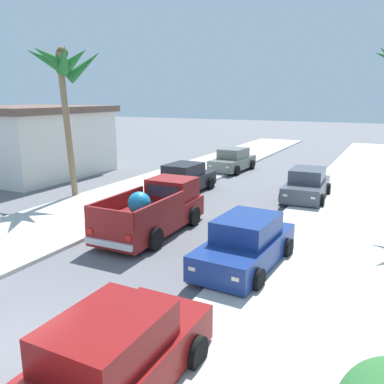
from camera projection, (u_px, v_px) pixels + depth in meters
name	position (u px, v px, depth m)	size (l,w,h in m)	color
sidewalk_left	(131.00, 195.00, 20.78)	(4.80, 60.00, 0.12)	beige
sidewalk_right	(340.00, 222.00, 16.32)	(4.80, 60.00, 0.12)	beige
curb_left	(148.00, 197.00, 20.34)	(0.16, 60.00, 0.10)	silver
curb_right	(315.00, 219.00, 16.76)	(0.16, 60.00, 0.10)	silver
pickup_truck	(154.00, 211.00, 15.13)	(2.25, 5.22, 1.80)	maroon
car_right_near	(246.00, 244.00, 12.01)	(2.20, 4.33, 1.54)	navy
car_left_mid	(307.00, 185.00, 19.97)	(2.16, 4.32, 1.54)	#474C56
car_right_mid	(112.00, 360.00, 6.71)	(2.04, 4.27, 1.54)	maroon
car_left_far	(233.00, 161.00, 27.63)	(2.21, 4.34, 1.54)	slate
car_right_far	(184.00, 179.00, 21.48)	(2.14, 4.31, 1.54)	black
palm_tree_right_fore	(65.00, 69.00, 19.02)	(3.63, 3.50, 7.32)	#846B4C
roadside_house	(31.00, 141.00, 25.98)	(7.88, 8.56, 4.39)	silver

